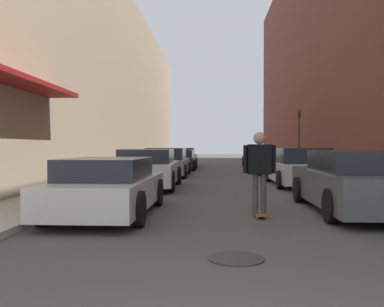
{
  "coord_description": "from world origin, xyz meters",
  "views": [
    {
      "loc": [
        -0.47,
        -2.04,
        1.39
      ],
      "look_at": [
        -1.13,
        11.94,
        1.15
      ],
      "focal_mm": 40.0,
      "sensor_mm": 36.0,
      "label": 1
    }
  ],
  "objects_px": {
    "parked_car_left_4": "(183,157)",
    "parked_car_right_0": "(357,182)",
    "parked_car_left_2": "(167,163)",
    "parked_car_right_1": "(299,168)",
    "manhole_cover": "(236,258)",
    "traffic_light": "(299,132)",
    "skateboarder": "(260,165)",
    "parked_car_left_3": "(179,160)",
    "parked_car_right_3": "(260,158)",
    "parked_car_left_0": "(108,187)",
    "parked_car_left_1": "(148,169)",
    "parked_car_right_2": "(275,162)"
  },
  "relations": [
    {
      "from": "parked_car_left_4",
      "to": "parked_car_right_0",
      "type": "height_order",
      "value": "parked_car_right_0"
    },
    {
      "from": "parked_car_right_3",
      "to": "skateboarder",
      "type": "relative_size",
      "value": 2.83
    },
    {
      "from": "parked_car_left_1",
      "to": "skateboarder",
      "type": "relative_size",
      "value": 2.59
    },
    {
      "from": "parked_car_left_3",
      "to": "parked_car_right_3",
      "type": "bearing_deg",
      "value": 22.97
    },
    {
      "from": "parked_car_right_1",
      "to": "parked_car_right_3",
      "type": "distance_m",
      "value": 11.97
    },
    {
      "from": "parked_car_right_2",
      "to": "traffic_light",
      "type": "bearing_deg",
      "value": 50.19
    },
    {
      "from": "manhole_cover",
      "to": "traffic_light",
      "type": "xyz_separation_m",
      "value": [
        4.39,
        18.1,
        2.12
      ]
    },
    {
      "from": "parked_car_right_1",
      "to": "traffic_light",
      "type": "bearing_deg",
      "value": 78.81
    },
    {
      "from": "parked_car_right_1",
      "to": "skateboarder",
      "type": "distance_m",
      "value": 7.13
    },
    {
      "from": "parked_car_left_0",
      "to": "parked_car_left_1",
      "type": "relative_size",
      "value": 0.98
    },
    {
      "from": "parked_car_left_3",
      "to": "parked_car_right_1",
      "type": "distance_m",
      "value": 11.07
    },
    {
      "from": "parked_car_left_4",
      "to": "parked_car_right_0",
      "type": "distance_m",
      "value": 21.6
    },
    {
      "from": "parked_car_right_1",
      "to": "traffic_light",
      "type": "distance_m",
      "value": 8.4
    },
    {
      "from": "parked_car_right_3",
      "to": "traffic_light",
      "type": "xyz_separation_m",
      "value": [
        1.66,
        -3.86,
        1.48
      ]
    },
    {
      "from": "parked_car_left_2",
      "to": "parked_car_right_1",
      "type": "xyz_separation_m",
      "value": [
        5.18,
        -4.52,
        0.01
      ]
    },
    {
      "from": "parked_car_left_3",
      "to": "parked_car_right_0",
      "type": "distance_m",
      "value": 16.73
    },
    {
      "from": "parked_car_left_1",
      "to": "parked_car_right_3",
      "type": "relative_size",
      "value": 0.92
    },
    {
      "from": "parked_car_right_0",
      "to": "parked_car_left_4",
      "type": "bearing_deg",
      "value": 103.65
    },
    {
      "from": "parked_car_left_0",
      "to": "skateboarder",
      "type": "distance_m",
      "value": 3.06
    },
    {
      "from": "parked_car_left_0",
      "to": "manhole_cover",
      "type": "relative_size",
      "value": 6.05
    },
    {
      "from": "parked_car_left_0",
      "to": "parked_car_left_2",
      "type": "relative_size",
      "value": 0.89
    },
    {
      "from": "parked_car_left_3",
      "to": "skateboarder",
      "type": "xyz_separation_m",
      "value": [
        2.89,
        -16.65,
        0.46
      ]
    },
    {
      "from": "parked_car_left_3",
      "to": "manhole_cover",
      "type": "bearing_deg",
      "value": -83.54
    },
    {
      "from": "parked_car_left_2",
      "to": "manhole_cover",
      "type": "bearing_deg",
      "value": -80.62
    },
    {
      "from": "parked_car_right_0",
      "to": "traffic_light",
      "type": "relative_size",
      "value": 1.45
    },
    {
      "from": "parked_car_left_1",
      "to": "parked_car_left_2",
      "type": "distance_m",
      "value": 5.75
    },
    {
      "from": "parked_car_right_0",
      "to": "parked_car_left_2",
      "type": "bearing_deg",
      "value": 115.95
    },
    {
      "from": "traffic_light",
      "to": "parked_car_left_4",
      "type": "bearing_deg",
      "value": 134.67
    },
    {
      "from": "parked_car_left_0",
      "to": "manhole_cover",
      "type": "height_order",
      "value": "parked_car_left_0"
    },
    {
      "from": "parked_car_right_0",
      "to": "skateboarder",
      "type": "distance_m",
      "value": 2.27
    },
    {
      "from": "skateboarder",
      "to": "traffic_light",
      "type": "distance_m",
      "value": 15.4
    },
    {
      "from": "parked_car_left_1",
      "to": "parked_car_left_3",
      "type": "relative_size",
      "value": 1.01
    },
    {
      "from": "parked_car_right_0",
      "to": "parked_car_left_0",
      "type": "bearing_deg",
      "value": -172.9
    },
    {
      "from": "traffic_light",
      "to": "parked_car_left_2",
      "type": "bearing_deg",
      "value": -152.16
    },
    {
      "from": "parked_car_left_1",
      "to": "parked_car_right_2",
      "type": "distance_m",
      "value": 9.13
    },
    {
      "from": "manhole_cover",
      "to": "parked_car_left_2",
      "type": "bearing_deg",
      "value": 99.38
    },
    {
      "from": "parked_car_right_0",
      "to": "parked_car_right_1",
      "type": "xyz_separation_m",
      "value": [
        0.02,
        6.09,
        0.0
      ]
    },
    {
      "from": "parked_car_right_0",
      "to": "skateboarder",
      "type": "bearing_deg",
      "value": -161.94
    },
    {
      "from": "parked_car_left_3",
      "to": "skateboarder",
      "type": "distance_m",
      "value": 16.9
    },
    {
      "from": "parked_car_left_3",
      "to": "parked_car_right_2",
      "type": "bearing_deg",
      "value": -35.41
    },
    {
      "from": "parked_car_left_3",
      "to": "traffic_light",
      "type": "bearing_deg",
      "value": -14.82
    },
    {
      "from": "parked_car_left_0",
      "to": "parked_car_left_4",
      "type": "distance_m",
      "value": 21.64
    },
    {
      "from": "parked_car_left_2",
      "to": "traffic_light",
      "type": "distance_m",
      "value": 7.82
    },
    {
      "from": "manhole_cover",
      "to": "traffic_light",
      "type": "bearing_deg",
      "value": 76.38
    },
    {
      "from": "parked_car_left_3",
      "to": "parked_car_left_2",
      "type": "bearing_deg",
      "value": -91.6
    },
    {
      "from": "parked_car_left_1",
      "to": "parked_car_right_0",
      "type": "xyz_separation_m",
      "value": [
        5.18,
        -4.87,
        0.0
      ]
    },
    {
      "from": "parked_car_right_2",
      "to": "parked_car_right_3",
      "type": "height_order",
      "value": "parked_car_right_3"
    },
    {
      "from": "parked_car_left_4",
      "to": "parked_car_right_1",
      "type": "xyz_separation_m",
      "value": [
        5.11,
        -14.9,
        0.02
      ]
    },
    {
      "from": "traffic_light",
      "to": "parked_car_left_1",
      "type": "bearing_deg",
      "value": -126.07
    },
    {
      "from": "parked_car_left_2",
      "to": "parked_car_right_1",
      "type": "bearing_deg",
      "value": -41.11
    }
  ]
}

